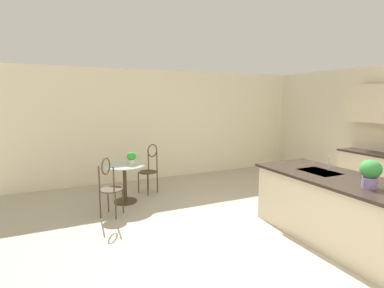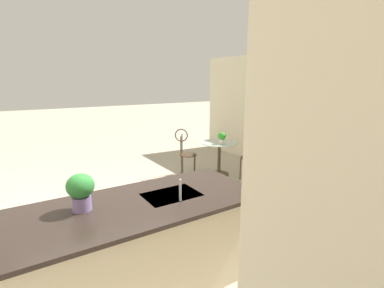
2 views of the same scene
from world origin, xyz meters
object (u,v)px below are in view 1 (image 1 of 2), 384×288
Objects in this scene: potted_plant_counter_near at (370,172)px; chair_by_island at (150,166)px; bistro_table at (125,180)px; chair_near_window at (109,184)px; potted_plant_on_table at (131,157)px.

chair_by_island is at bearing -156.30° from potted_plant_counter_near.
bistro_table is at bearing -57.39° from chair_by_island.
potted_plant_on_table is at bearing 138.44° from chair_near_window.
chair_near_window is at bearing -135.66° from potted_plant_counter_near.
chair_near_window is at bearing -44.35° from chair_by_island.
chair_near_window is 0.84m from potted_plant_on_table.
bistro_table is at bearing -145.97° from potted_plant_counter_near.
chair_by_island is 3.04× the size of potted_plant_counter_near.
bistro_table is 0.75m from chair_near_window.
potted_plant_on_table is (-0.59, 0.52, 0.31)m from chair_near_window.
potted_plant_on_table reaches higher than bistro_table.
chair_by_island is (-0.39, 0.61, 0.13)m from bistro_table.
potted_plant_on_table is at bearing -147.21° from potted_plant_counter_near.
potted_plant_on_table is 3.92m from potted_plant_counter_near.
chair_by_island is 4.22× the size of potted_plant_on_table.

